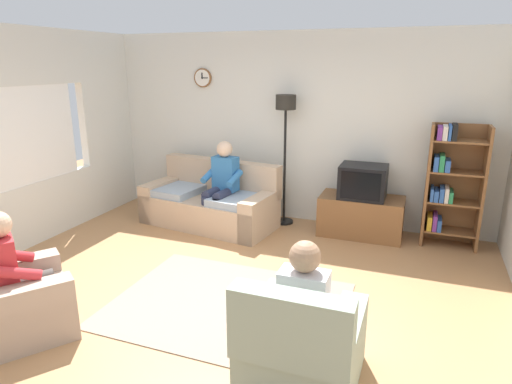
{
  "coord_description": "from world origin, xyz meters",
  "views": [
    {
      "loc": [
        1.75,
        -3.58,
        2.27
      ],
      "look_at": [
        0.11,
        0.79,
        0.91
      ],
      "focal_mm": 31.22,
      "sensor_mm": 36.0,
      "label": 1
    }
  ],
  "objects_px": {
    "person_in_right_armchair": "(306,304)",
    "armchair_near_window": "(10,304)",
    "tv_stand": "(361,216)",
    "armchair_near_bookshelf": "(302,349)",
    "floor_lamp": "(285,124)",
    "couch": "(211,203)",
    "person_on_couch": "(221,181)",
    "tv": "(363,182)",
    "bookshelf": "(450,183)",
    "person_in_left_armchair": "(16,268)"
  },
  "relations": [
    {
      "from": "person_in_right_armchair",
      "to": "armchair_near_window",
      "type": "bearing_deg",
      "value": -171.52
    },
    {
      "from": "armchair_near_window",
      "to": "tv_stand",
      "type": "bearing_deg",
      "value": 54.13
    },
    {
      "from": "tv_stand",
      "to": "armchair_near_bookshelf",
      "type": "relative_size",
      "value": 1.22
    },
    {
      "from": "floor_lamp",
      "to": "person_in_right_armchair",
      "type": "height_order",
      "value": "floor_lamp"
    },
    {
      "from": "floor_lamp",
      "to": "person_in_right_armchair",
      "type": "relative_size",
      "value": 1.65
    },
    {
      "from": "couch",
      "to": "person_on_couch",
      "type": "distance_m",
      "value": 0.46
    },
    {
      "from": "floor_lamp",
      "to": "tv",
      "type": "bearing_deg",
      "value": -6.29
    },
    {
      "from": "person_on_couch",
      "to": "bookshelf",
      "type": "bearing_deg",
      "value": 10.03
    },
    {
      "from": "tv_stand",
      "to": "person_on_couch",
      "type": "xyz_separation_m",
      "value": [
        -1.86,
        -0.45,
        0.43
      ]
    },
    {
      "from": "tv_stand",
      "to": "floor_lamp",
      "type": "xyz_separation_m",
      "value": [
        -1.12,
        0.1,
        1.18
      ]
    },
    {
      "from": "tv",
      "to": "floor_lamp",
      "type": "height_order",
      "value": "floor_lamp"
    },
    {
      "from": "tv_stand",
      "to": "person_in_left_armchair",
      "type": "bearing_deg",
      "value": -125.87
    },
    {
      "from": "bookshelf",
      "to": "person_in_right_armchair",
      "type": "xyz_separation_m",
      "value": [
        -1.05,
        -3.12,
        -0.21
      ]
    },
    {
      "from": "tv",
      "to": "floor_lamp",
      "type": "relative_size",
      "value": 0.32
    },
    {
      "from": "floor_lamp",
      "to": "armchair_near_bookshelf",
      "type": "distance_m",
      "value": 3.62
    },
    {
      "from": "person_in_right_armchair",
      "to": "floor_lamp",
      "type": "bearing_deg",
      "value": 109.84
    },
    {
      "from": "tv_stand",
      "to": "person_in_right_armchair",
      "type": "xyz_separation_m",
      "value": [
        0.01,
        -3.05,
        0.34
      ]
    },
    {
      "from": "tv_stand",
      "to": "bookshelf",
      "type": "xyz_separation_m",
      "value": [
        1.06,
        0.07,
        0.54
      ]
    },
    {
      "from": "armchair_near_window",
      "to": "person_in_right_armchair",
      "type": "height_order",
      "value": "person_in_right_armchair"
    },
    {
      "from": "bookshelf",
      "to": "armchair_near_window",
      "type": "height_order",
      "value": "bookshelf"
    },
    {
      "from": "tv",
      "to": "armchair_near_window",
      "type": "bearing_deg",
      "value": -126.07
    },
    {
      "from": "person_in_left_armchair",
      "to": "person_in_right_armchair",
      "type": "relative_size",
      "value": 1.0
    },
    {
      "from": "tv_stand",
      "to": "person_in_left_armchair",
      "type": "distance_m",
      "value": 4.14
    },
    {
      "from": "armchair_near_window",
      "to": "couch",
      "type": "bearing_deg",
      "value": 83.05
    },
    {
      "from": "floor_lamp",
      "to": "armchair_near_bookshelf",
      "type": "xyz_separation_m",
      "value": [
        1.14,
        -3.24,
        -1.16
      ]
    },
    {
      "from": "person_on_couch",
      "to": "tv_stand",
      "type": "bearing_deg",
      "value": 13.44
    },
    {
      "from": "armchair_near_bookshelf",
      "to": "person_in_right_armchair",
      "type": "xyz_separation_m",
      "value": [
        -0.0,
        0.09,
        0.32
      ]
    },
    {
      "from": "tv",
      "to": "bookshelf",
      "type": "relative_size",
      "value": 0.38
    },
    {
      "from": "person_on_couch",
      "to": "couch",
      "type": "bearing_deg",
      "value": 154.93
    },
    {
      "from": "couch",
      "to": "person_in_right_armchair",
      "type": "xyz_separation_m",
      "value": [
        2.11,
        -2.71,
        0.29
      ]
    },
    {
      "from": "bookshelf",
      "to": "person_in_left_armchair",
      "type": "xyz_separation_m",
      "value": [
        -3.48,
        -3.42,
        -0.21
      ]
    },
    {
      "from": "armchair_near_bookshelf",
      "to": "person_in_right_armchair",
      "type": "height_order",
      "value": "person_in_right_armchair"
    },
    {
      "from": "couch",
      "to": "armchair_near_window",
      "type": "distance_m",
      "value": 3.1
    },
    {
      "from": "tv",
      "to": "armchair_near_bookshelf",
      "type": "distance_m",
      "value": 3.15
    },
    {
      "from": "person_in_left_armchair",
      "to": "person_in_right_armchair",
      "type": "distance_m",
      "value": 2.45
    },
    {
      "from": "person_in_right_armchair",
      "to": "bookshelf",
      "type": "bearing_deg",
      "value": 71.47
    },
    {
      "from": "tv_stand",
      "to": "armchair_near_bookshelf",
      "type": "bearing_deg",
      "value": -89.73
    },
    {
      "from": "floor_lamp",
      "to": "person_in_right_armchair",
      "type": "distance_m",
      "value": 3.45
    },
    {
      "from": "tv",
      "to": "person_on_couch",
      "type": "relative_size",
      "value": 0.48
    },
    {
      "from": "couch",
      "to": "person_on_couch",
      "type": "relative_size",
      "value": 1.62
    },
    {
      "from": "tv_stand",
      "to": "couch",
      "type": "bearing_deg",
      "value": -170.89
    },
    {
      "from": "couch",
      "to": "tv_stand",
      "type": "relative_size",
      "value": 1.82
    },
    {
      "from": "couch",
      "to": "bookshelf",
      "type": "xyz_separation_m",
      "value": [
        3.15,
        0.41,
        0.5
      ]
    },
    {
      "from": "bookshelf",
      "to": "armchair_near_bookshelf",
      "type": "distance_m",
      "value": 3.41
    },
    {
      "from": "floor_lamp",
      "to": "bookshelf",
      "type": "bearing_deg",
      "value": -0.72
    },
    {
      "from": "floor_lamp",
      "to": "person_in_left_armchair",
      "type": "xyz_separation_m",
      "value": [
        -1.3,
        -3.44,
        -0.85
      ]
    },
    {
      "from": "person_in_right_armchair",
      "to": "tv",
      "type": "bearing_deg",
      "value": 90.27
    },
    {
      "from": "tv_stand",
      "to": "bookshelf",
      "type": "height_order",
      "value": "bookshelf"
    },
    {
      "from": "bookshelf",
      "to": "armchair_near_bookshelf",
      "type": "height_order",
      "value": "bookshelf"
    },
    {
      "from": "couch",
      "to": "floor_lamp",
      "type": "height_order",
      "value": "floor_lamp"
    }
  ]
}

